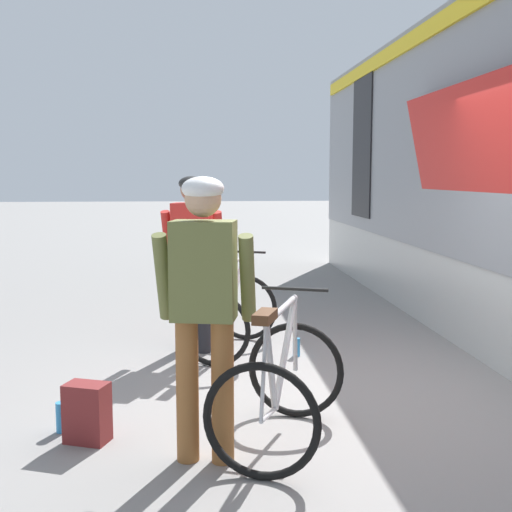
{
  "coord_description": "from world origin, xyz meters",
  "views": [
    {
      "loc": [
        -1.24,
        -4.8,
        1.77
      ],
      "look_at": [
        -0.7,
        0.88,
        1.05
      ],
      "focal_mm": 44.97,
      "sensor_mm": 36.0,
      "label": 1
    }
  ],
  "objects": [
    {
      "name": "water_bottle_by_the_backpack",
      "position": [
        -2.18,
        -0.43,
        0.11
      ],
      "size": [
        0.08,
        0.08,
        0.21
      ],
      "primitive_type": "cylinder",
      "color": "#338CCC",
      "rests_on": "ground"
    },
    {
      "name": "bicycle_near_silver",
      "position": [
        -0.71,
        -0.79,
        0.4
      ],
      "size": [
        1.04,
        1.25,
        0.99
      ],
      "color": "black",
      "rests_on": "ground"
    },
    {
      "name": "backpack_on_platform",
      "position": [
        -1.97,
        -0.62,
        0.2
      ],
      "size": [
        0.33,
        0.27,
        0.4
      ],
      "primitive_type": "cube",
      "rotation": [
        0.0,
        0.0,
        -0.36
      ],
      "color": "maroon",
      "rests_on": "ground"
    },
    {
      "name": "ground_plane",
      "position": [
        0.0,
        0.0,
        0.0
      ],
      "size": [
        80.0,
        80.0,
        0.0
      ],
      "primitive_type": "plane",
      "color": "gray"
    },
    {
      "name": "cyclist_far_in_red",
      "position": [
        -1.28,
        1.53,
        1.05
      ],
      "size": [
        0.65,
        0.4,
        1.76
      ],
      "color": "#232328",
      "rests_on": "ground"
    },
    {
      "name": "cyclist_near_in_olive",
      "position": [
        -1.2,
        -0.98,
        1.05
      ],
      "size": [
        0.65,
        0.39,
        1.76
      ],
      "color": "#935B2D",
      "rests_on": "ground"
    },
    {
      "name": "water_bottle_near_the_bikes",
      "position": [
        -0.27,
        1.27,
        0.09
      ],
      "size": [
        0.07,
        0.07,
        0.18
      ],
      "primitive_type": "cylinder",
      "color": "#338CCC",
      "rests_on": "ground"
    },
    {
      "name": "bicycle_far_white",
      "position": [
        -0.91,
        1.48,
        0.4
      ],
      "size": [
        1.04,
        1.25,
        0.99
      ],
      "color": "black",
      "rests_on": "ground"
    }
  ]
}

